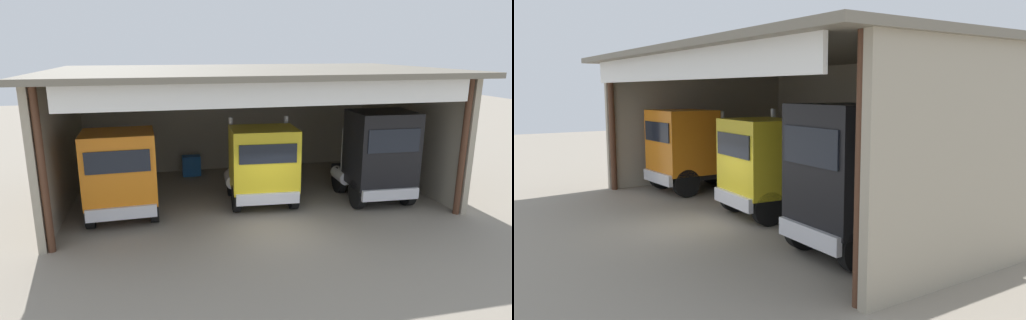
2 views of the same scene
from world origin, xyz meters
TOP-DOWN VIEW (x-y plane):
  - ground_plane at (0.00, 0.00)m, footprint 80.00×80.00m
  - workshop_shed at (0.00, 5.26)m, footprint 15.70×9.80m
  - truck_orange_center_bay at (-5.28, 2.70)m, footprint 2.79×5.07m
  - truck_yellow_center_right_bay at (0.18, 2.87)m, footprint 2.82×4.23m
  - truck_black_center_left_bay at (4.89, 2.18)m, footprint 2.67×4.33m
  - oil_drum at (2.53, 7.60)m, footprint 0.58×0.58m
  - tool_cart at (-2.27, 7.77)m, footprint 0.90×0.60m

SIDE VIEW (x-z plane):
  - ground_plane at x=0.00m, z-range 0.00..0.00m
  - oil_drum at x=2.53m, z-range 0.00..0.85m
  - tool_cart at x=-2.27m, z-range 0.00..1.00m
  - truck_yellow_center_right_bay at x=0.18m, z-range -0.05..3.45m
  - truck_orange_center_bay at x=-5.28m, z-range 0.07..3.43m
  - truck_black_center_left_bay at x=4.89m, z-range 0.07..3.90m
  - workshop_shed at x=0.00m, z-range 1.07..6.51m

